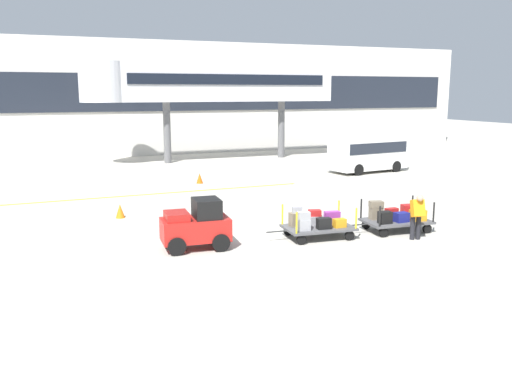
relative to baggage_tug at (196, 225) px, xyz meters
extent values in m
plane|color=#B2ADA0|center=(3.61, 0.78, -0.75)|extent=(120.00, 120.00, 0.00)
cube|color=yellow|center=(0.23, 9.65, -0.75)|extent=(15.98, 0.50, 0.01)
cube|color=silver|center=(3.61, 26.78, 3.60)|extent=(57.32, 2.40, 8.70)
cube|color=#1E232D|center=(3.61, 25.53, 4.03)|extent=(54.45, 0.12, 2.80)
cube|color=silver|center=(8.20, 20.78, 4.72)|extent=(15.65, 2.20, 2.60)
cylinder|color=silver|center=(-0.23, 20.78, 4.72)|extent=(3.00, 3.00, 2.60)
cube|color=black|center=(8.20, 19.64, 4.92)|extent=(14.09, 0.08, 0.70)
cylinder|color=#59595B|center=(3.89, 20.78, 1.33)|extent=(0.50, 0.50, 4.17)
cylinder|color=#59595B|center=(12.50, 20.78, 1.33)|extent=(0.50, 0.50, 4.17)
cube|color=red|center=(-0.03, 0.00, -0.12)|extent=(2.18, 1.26, 0.70)
cube|color=black|center=(0.33, -0.03, 0.53)|extent=(0.87, 1.05, 0.60)
cube|color=#A51B16|center=(-0.61, 0.05, 0.35)|extent=(0.77, 0.99, 0.24)
cylinder|color=black|center=(-0.67, 0.58, -0.47)|extent=(0.57, 0.22, 0.56)
cylinder|color=black|center=(-0.75, -0.47, -0.47)|extent=(0.57, 0.22, 0.56)
cylinder|color=black|center=(0.69, 0.47, -0.47)|extent=(0.57, 0.22, 0.56)
cylinder|color=black|center=(0.61, -0.57, -0.47)|extent=(0.57, 0.22, 0.56)
cube|color=#4C4C4F|center=(4.15, -0.32, -0.39)|extent=(2.40, 1.57, 0.08)
cylinder|color=gold|center=(3.15, 0.40, 0.00)|extent=(0.06, 0.06, 0.70)
cylinder|color=gold|center=(3.05, -0.88, 0.00)|extent=(0.06, 0.06, 0.70)
cylinder|color=gold|center=(5.26, 0.24, 0.00)|extent=(0.06, 0.06, 0.70)
cylinder|color=gold|center=(5.16, -1.05, 0.00)|extent=(0.06, 0.06, 0.70)
cylinder|color=black|center=(3.34, 0.34, -0.59)|extent=(0.33, 0.12, 0.32)
cylinder|color=black|center=(3.25, -0.85, -0.59)|extent=(0.33, 0.12, 0.32)
cylinder|color=black|center=(5.06, 0.21, -0.59)|extent=(0.33, 0.12, 0.32)
cylinder|color=black|center=(4.97, -0.98, -0.59)|extent=(0.33, 0.12, 0.32)
cylinder|color=#333333|center=(2.66, -0.21, -0.41)|extent=(0.70, 0.10, 0.05)
cube|color=#726651|center=(3.50, 0.00, -0.12)|extent=(0.50, 0.32, 0.47)
cube|color=#99999E|center=(3.44, -0.59, -0.18)|extent=(0.47, 0.38, 0.35)
cube|color=#99999E|center=(4.16, -0.01, -0.21)|extent=(0.55, 0.33, 0.29)
cube|color=black|center=(4.15, -0.68, -0.17)|extent=(0.48, 0.31, 0.37)
cube|color=#8C338C|center=(4.82, -0.06, -0.15)|extent=(0.57, 0.37, 0.40)
cube|color=orange|center=(4.74, -0.69, -0.21)|extent=(0.42, 0.27, 0.29)
cube|color=#99999E|center=(3.50, 0.00, 0.22)|extent=(0.38, 0.33, 0.21)
cube|color=#99999E|center=(3.44, -0.59, 0.13)|extent=(0.43, 0.32, 0.26)
cube|color=red|center=(4.16, -0.01, 0.05)|extent=(0.48, 0.38, 0.21)
cube|color=#4C4C4F|center=(7.14, -0.55, -0.39)|extent=(2.40, 1.57, 0.08)
cylinder|color=black|center=(6.14, 0.17, 0.00)|extent=(0.06, 0.06, 0.70)
cylinder|color=black|center=(6.04, -1.11, 0.00)|extent=(0.06, 0.06, 0.70)
cylinder|color=black|center=(8.25, 0.01, 0.00)|extent=(0.06, 0.06, 0.70)
cylinder|color=black|center=(8.15, -1.28, 0.00)|extent=(0.06, 0.06, 0.70)
cylinder|color=black|center=(6.33, 0.11, -0.59)|extent=(0.33, 0.12, 0.32)
cylinder|color=black|center=(6.24, -1.08, -0.59)|extent=(0.33, 0.12, 0.32)
cylinder|color=black|center=(8.05, -0.03, -0.59)|extent=(0.33, 0.12, 0.32)
cylinder|color=black|center=(7.96, -1.21, -0.59)|extent=(0.33, 0.12, 0.32)
cylinder|color=#333333|center=(5.65, -0.44, -0.41)|extent=(0.70, 0.10, 0.05)
cube|color=#726651|center=(6.53, -0.17, -0.13)|extent=(0.47, 0.36, 0.44)
cube|color=black|center=(6.46, -0.82, -0.14)|extent=(0.44, 0.32, 0.42)
cube|color=red|center=(7.17, -0.22, -0.17)|extent=(0.45, 0.25, 0.36)
cube|color=navy|center=(7.13, -0.84, -0.19)|extent=(0.47, 0.34, 0.33)
cube|color=red|center=(7.84, -0.31, -0.13)|extent=(0.54, 0.43, 0.45)
cube|color=orange|center=(7.76, -0.92, -0.16)|extent=(0.60, 0.40, 0.39)
cube|color=#726651|center=(6.53, -0.17, 0.19)|extent=(0.52, 0.42, 0.21)
cylinder|color=black|center=(6.96, -1.68, -0.34)|extent=(0.16, 0.16, 0.82)
cylinder|color=black|center=(7.15, -1.72, -0.34)|extent=(0.16, 0.16, 0.82)
cube|color=orange|center=(7.03, -1.80, 0.33)|extent=(0.49, 0.50, 0.61)
sphere|color=tan|center=(7.00, -1.91, 0.70)|extent=(0.22, 0.22, 0.22)
cube|color=white|center=(14.31, 12.01, 0.39)|extent=(5.00, 2.50, 1.90)
cube|color=#1E232D|center=(14.31, 12.01, 0.79)|extent=(4.63, 2.49, 0.64)
cylinder|color=black|center=(12.95, 10.95, -0.41)|extent=(0.71, 0.33, 0.68)
cylinder|color=black|center=(15.90, 11.34, -0.41)|extent=(0.71, 0.33, 0.68)
cone|color=#EA590F|center=(3.55, 11.82, -0.48)|extent=(0.36, 0.36, 0.55)
cone|color=orange|center=(-1.61, 5.20, -0.48)|extent=(0.36, 0.36, 0.55)
camera|label=1|loc=(-4.45, -15.86, 4.11)|focal=37.91mm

